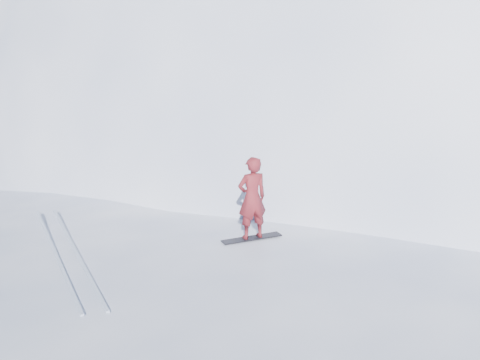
# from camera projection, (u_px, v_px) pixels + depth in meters

# --- Properties ---
(near_ridge) EXTENTS (36.00, 28.00, 4.80)m
(near_ridge) POSITION_uv_depth(u_px,v_px,m) (199.00, 360.00, 11.52)
(near_ridge) COLOR white
(near_ridge) RESTS_ON ground
(summit_peak) EXTENTS (60.00, 56.00, 56.00)m
(summit_peak) POSITION_uv_depth(u_px,v_px,m) (425.00, 137.00, 38.35)
(summit_peak) COLOR white
(summit_peak) RESTS_ON ground
(peak_shoulder) EXTENTS (28.00, 24.00, 18.00)m
(peak_shoulder) POSITION_uv_depth(u_px,v_px,m) (299.00, 165.00, 29.68)
(peak_shoulder) COLOR white
(peak_shoulder) RESTS_ON ground
(snowboard) EXTENTS (1.42, 0.47, 0.02)m
(snowboard) POSITION_uv_depth(u_px,v_px,m) (252.00, 238.00, 11.92)
(snowboard) COLOR black
(snowboard) RESTS_ON near_ridge
(snowboarder) EXTENTS (0.73, 0.54, 1.84)m
(snowboarder) POSITION_uv_depth(u_px,v_px,m) (252.00, 198.00, 11.69)
(snowboarder) COLOR maroon
(snowboarder) RESTS_ON snowboard
(board_tracks) EXTENTS (1.64, 5.90, 0.04)m
(board_tracks) POSITION_uv_depth(u_px,v_px,m) (65.00, 250.00, 11.22)
(board_tracks) COLOR silver
(board_tracks) RESTS_ON ground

